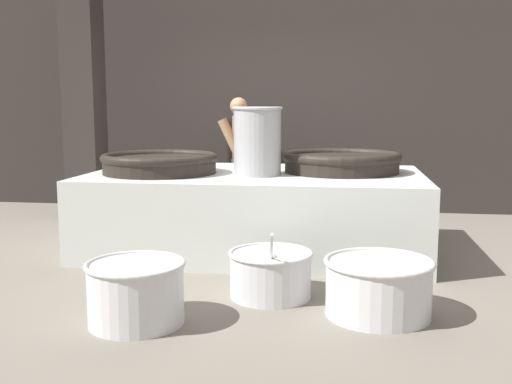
{
  "coord_description": "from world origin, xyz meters",
  "views": [
    {
      "loc": [
        0.86,
        -5.81,
        1.44
      ],
      "look_at": [
        0.0,
        0.0,
        0.58
      ],
      "focal_mm": 42.0,
      "sensor_mm": 36.0,
      "label": 1
    }
  ],
  "objects": [
    {
      "name": "stock_pot",
      "position": [
        0.04,
        -0.21,
        1.1
      ],
      "size": [
        0.48,
        0.48,
        0.65
      ],
      "color": "#9E9EA3",
      "rests_on": "hearth_platform"
    },
    {
      "name": "giant_wok_near",
      "position": [
        -0.93,
        -0.18,
        0.88
      ],
      "size": [
        1.14,
        1.14,
        0.2
      ],
      "color": "black",
      "rests_on": "hearth_platform"
    },
    {
      "name": "prep_bowl_extra",
      "position": [
        -0.48,
        -2.16,
        0.23
      ],
      "size": [
        0.66,
        0.66,
        0.42
      ],
      "color": "silver",
      "rests_on": "ground_plane"
    },
    {
      "name": "back_wall",
      "position": [
        0.0,
        2.47,
        1.72
      ],
      "size": [
        8.99,
        0.24,
        3.43
      ],
      "primitive_type": "cube",
      "color": "#2D2826",
      "rests_on": "ground_plane"
    },
    {
      "name": "ground_plane",
      "position": [
        0.0,
        0.0,
        0.0
      ],
      "size": [
        60.0,
        60.0,
        0.0
      ],
      "primitive_type": "plane",
      "color": "slate"
    },
    {
      "name": "prep_bowl_vegetables",
      "position": [
        0.33,
        -1.48,
        0.19
      ],
      "size": [
        0.64,
        0.83,
        0.6
      ],
      "color": "silver",
      "rests_on": "ground_plane"
    },
    {
      "name": "prep_bowl_meat",
      "position": [
        1.11,
        -1.77,
        0.22
      ],
      "size": [
        0.75,
        0.75,
        0.39
      ],
      "color": "silver",
      "rests_on": "ground_plane"
    },
    {
      "name": "cook",
      "position": [
        -0.42,
        1.38,
        0.83
      ],
      "size": [
        0.39,
        0.59,
        1.53
      ],
      "rotation": [
        0.0,
        0.0,
        3.3
      ],
      "color": "#9E7551",
      "rests_on": "ground_plane"
    },
    {
      "name": "giant_wok_far",
      "position": [
        0.83,
        0.17,
        0.88
      ],
      "size": [
        1.18,
        1.18,
        0.2
      ],
      "color": "black",
      "rests_on": "hearth_platform"
    },
    {
      "name": "hearth_platform",
      "position": [
        0.0,
        0.0,
        0.39
      ],
      "size": [
        3.25,
        1.88,
        0.77
      ],
      "color": "silver",
      "rests_on": "ground_plane"
    },
    {
      "name": "support_pillar",
      "position": [
        -2.32,
        1.23,
        1.72
      ],
      "size": [
        0.41,
        0.41,
        3.43
      ],
      "primitive_type": "cube",
      "color": "#2D2826",
      "rests_on": "ground_plane"
    }
  ]
}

